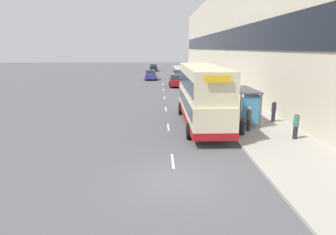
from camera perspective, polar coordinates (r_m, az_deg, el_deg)
name	(u,v)px	position (r m, az deg, el deg)	size (l,w,h in m)	color
ground_plane	(175,181)	(13.11, 1.39, -11.96)	(220.00, 220.00, 0.00)	#515156
pavement	(201,82)	(51.17, 6.27, 6.83)	(5.00, 93.00, 0.14)	#A39E93
terrace_facade	(226,36)	(51.63, 11.02, 14.94)	(3.10, 93.00, 14.93)	beige
lane_mark_0	(173,161)	(15.21, 0.90, -8.29)	(0.12, 2.00, 0.01)	silver
lane_mark_1	(168,127)	(21.51, 0.05, -1.86)	(0.12, 2.00, 0.01)	silver
lane_mark_2	(166,109)	(27.96, -0.40, 1.63)	(0.12, 2.00, 0.01)	silver
lane_mark_3	(164,98)	(34.47, -0.69, 3.80)	(0.12, 2.00, 0.01)	silver
lane_mark_4	(163,90)	(41.02, -0.88, 5.29)	(0.12, 2.00, 0.01)	silver
lane_mark_5	(163,84)	(47.59, -1.02, 6.36)	(0.12, 2.00, 0.01)	silver
bus_shelter	(246,100)	(22.73, 14.73, 3.33)	(1.60, 4.20, 2.48)	#4C4C51
double_decker_bus_near	(202,94)	(21.82, 6.53, 4.38)	(2.85, 11.11, 4.30)	beige
car_0	(178,75)	(53.78, 1.91, 8.08)	(2.02, 3.91, 1.82)	silver
car_1	(154,68)	(76.01, -2.76, 9.48)	(1.95, 4.00, 1.69)	black
car_2	(176,81)	(44.32, 1.48, 7.02)	(1.91, 4.52, 1.81)	maroon
car_3	(151,75)	(54.43, -3.30, 8.09)	(2.09, 4.27, 1.73)	navy
pedestrian_at_shelter	(220,103)	(25.61, 9.92, 2.75)	(0.35, 0.35, 1.78)	#23232D
pedestrian_1	(249,119)	(20.64, 15.13, -0.21)	(0.32, 0.32, 1.62)	#23232D
pedestrian_2	(296,125)	(19.71, 23.19, -1.36)	(0.33, 0.33, 1.68)	#23232D
pedestrian_3	(274,111)	(23.76, 19.49, 1.25)	(0.33, 0.33, 1.67)	#23232D
litter_bin	(241,126)	(19.68, 13.67, -1.67)	(0.55, 0.55, 1.05)	black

